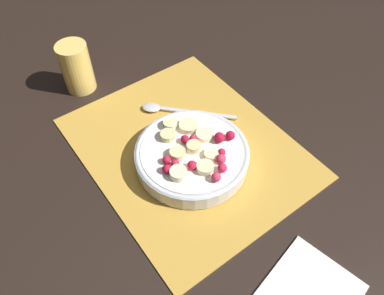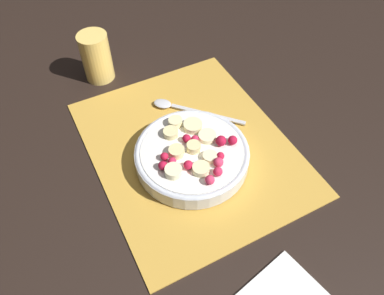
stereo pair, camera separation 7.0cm
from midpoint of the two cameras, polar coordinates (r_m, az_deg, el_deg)
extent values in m
plane|color=black|center=(0.76, -3.38, -0.23)|extent=(3.00, 3.00, 0.00)
cube|color=gold|center=(0.76, -3.39, -0.09)|extent=(0.47, 0.38, 0.01)
cylinder|color=silver|center=(0.72, -2.78, -1.48)|extent=(0.22, 0.22, 0.03)
torus|color=silver|center=(0.71, -2.82, -0.84)|extent=(0.22, 0.22, 0.01)
cylinder|color=white|center=(0.71, -2.83, -0.61)|extent=(0.20, 0.20, 0.00)
cylinder|color=beige|center=(0.69, -5.11, -1.08)|extent=(0.04, 0.04, 0.01)
cylinder|color=beige|center=(0.70, -2.61, -0.08)|extent=(0.03, 0.03, 0.01)
cylinder|color=beige|center=(0.67, -0.96, -3.24)|extent=(0.04, 0.04, 0.01)
cylinder|color=#F4EAB7|center=(0.72, -0.83, 1.81)|extent=(0.05, 0.05, 0.01)
cylinder|color=#F4EAB7|center=(0.69, 0.08, -1.24)|extent=(0.03, 0.03, 0.01)
cylinder|color=#F4EAB7|center=(0.66, -5.10, -4.13)|extent=(0.04, 0.04, 0.01)
cylinder|color=beige|center=(0.72, -6.46, 1.67)|extent=(0.04, 0.04, 0.01)
cylinder|color=beige|center=(0.74, -3.28, 3.15)|extent=(0.04, 0.04, 0.01)
cylinder|color=beige|center=(0.74, -6.03, 3.40)|extent=(0.04, 0.04, 0.01)
sphere|color=#DB3356|center=(0.68, 1.51, -1.93)|extent=(0.02, 0.02, 0.02)
sphere|color=red|center=(0.68, -6.84, -2.05)|extent=(0.02, 0.02, 0.02)
sphere|color=#DB3356|center=(0.66, 0.66, -4.73)|extent=(0.02, 0.02, 0.02)
sphere|color=#D12347|center=(0.71, -2.44, 1.29)|extent=(0.01, 0.01, 0.01)
sphere|color=#B21433|center=(0.72, 3.10, 1.67)|extent=(0.02, 0.02, 0.02)
sphere|color=#B21433|center=(0.67, -6.86, -3.45)|extent=(0.02, 0.02, 0.02)
sphere|color=#D12347|center=(0.67, 1.81, -3.24)|extent=(0.02, 0.02, 0.02)
sphere|color=#B21433|center=(0.71, 1.39, 1.37)|extent=(0.02, 0.02, 0.02)
sphere|color=red|center=(0.69, 1.66, -0.91)|extent=(0.01, 0.01, 0.01)
sphere|color=#B21433|center=(0.71, -3.91, 1.11)|extent=(0.02, 0.02, 0.02)
sphere|color=red|center=(0.67, -2.98, -2.91)|extent=(0.02, 0.02, 0.02)
sphere|color=#D12347|center=(0.68, -5.54, -2.66)|extent=(0.02, 0.02, 0.02)
cube|color=silver|center=(0.82, -1.45, 5.13)|extent=(0.13, 0.12, 0.00)
ellipsoid|color=silver|center=(0.83, -8.38, 6.04)|extent=(0.05, 0.05, 0.01)
cylinder|color=#F4CC66|center=(0.90, -19.39, 11.33)|extent=(0.07, 0.07, 0.11)
cube|color=white|center=(0.63, 14.54, -20.69)|extent=(0.15, 0.16, 0.01)
camera|label=1|loc=(0.03, -92.87, -3.48)|focal=35.00mm
camera|label=2|loc=(0.03, 87.13, 3.48)|focal=35.00mm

